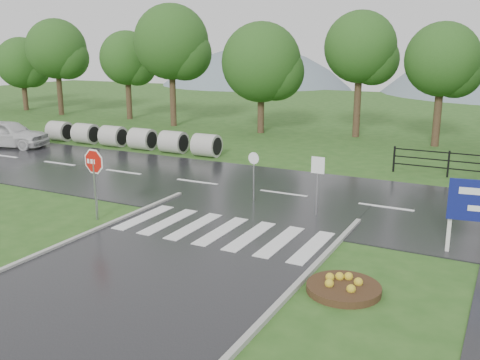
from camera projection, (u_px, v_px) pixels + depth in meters
The scene contains 11 objects.
ground at pixel (116, 297), 12.46m from camera, with size 120.00×120.00×0.00m, color #2A531B.
main_road at pixel (284, 194), 21.07m from camera, with size 90.00×8.00×0.04m, color black.
crosswalk at pixel (221, 231), 16.75m from camera, with size 6.50×2.80×0.02m.
hills at pixel (468, 211), 70.64m from camera, with size 102.00×48.00×48.00m.
treeline at pixel (388, 142), 32.67m from camera, with size 83.20×5.20×10.00m.
culvert_pipes at pixel (128, 138), 30.48m from camera, with size 11.80×1.20×1.20m.
stop_sign at pixel (94, 168), 17.59m from camera, with size 1.14×0.13×2.58m.
flower_bed at pixel (344, 287), 12.70m from camera, with size 1.77×1.77×0.35m.
reg_sign_small at pixel (318, 174), 17.99m from camera, with size 0.47×0.05×2.09m.
reg_sign_round at pixel (254, 170), 19.77m from camera, with size 0.44×0.08×1.90m.
car_white at pixel (10, 147), 30.85m from camera, with size 1.86×4.63×1.58m, color silver.
Camera 1 is at (7.82, -8.80, 5.70)m, focal length 40.00 mm.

